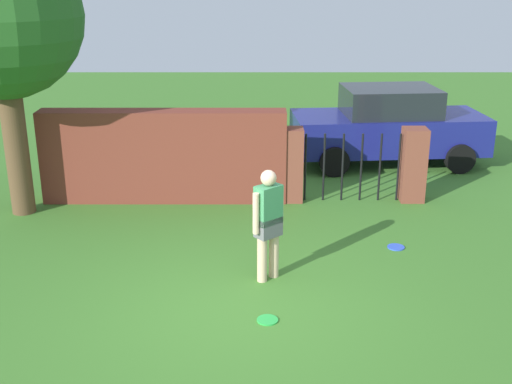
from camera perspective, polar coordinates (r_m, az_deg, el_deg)
ground_plane at (r=8.56m, az=-1.34°, el=-10.30°), size 40.00×40.00×0.00m
brick_wall at (r=12.22m, az=-7.94°, el=3.14°), size 4.55×0.50×1.73m
tree at (r=11.80m, az=-21.41°, el=13.96°), size 2.72×2.72×4.80m
person at (r=8.97m, az=1.22°, el=-2.48°), size 0.43×0.40×1.62m
fence_gate at (r=12.28m, az=8.58°, el=2.37°), size 2.73×0.44×1.40m
car at (r=14.78m, az=11.69°, el=5.71°), size 4.33×2.19×1.72m
frisbee_blue at (r=10.54m, az=12.33°, el=-4.77°), size 0.27×0.27×0.02m
frisbee_green at (r=8.31m, az=1.14°, el=-11.19°), size 0.27×0.27×0.02m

